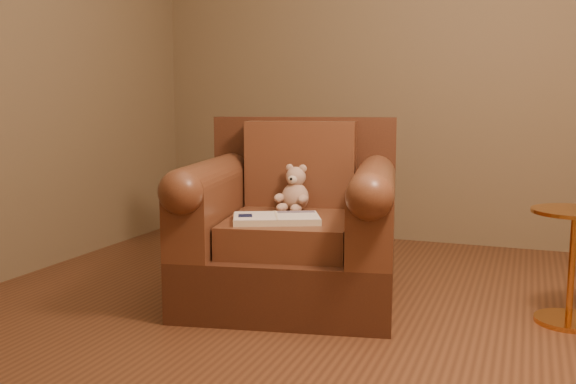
% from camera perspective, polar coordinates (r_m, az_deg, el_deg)
% --- Properties ---
extents(floor, '(4.00, 4.00, 0.00)m').
position_cam_1_polar(floor, '(2.90, 4.76, -12.27)').
color(floor, brown).
rests_on(floor, ground).
extents(armchair, '(1.19, 1.15, 0.92)m').
position_cam_1_polar(armchair, '(3.29, 0.45, -3.34)').
color(armchair, '#472717').
rests_on(armchair, floor).
extents(teddy_bear, '(0.18, 0.20, 0.25)m').
position_cam_1_polar(teddy_bear, '(3.35, 0.57, -0.08)').
color(teddy_bear, tan).
rests_on(teddy_bear, armchair).
extents(guidebook, '(0.47, 0.39, 0.03)m').
position_cam_1_polar(guidebook, '(3.04, -1.05, -2.37)').
color(guidebook, beige).
rests_on(guidebook, armchair).
extents(side_table, '(0.38, 0.38, 0.53)m').
position_cam_1_polar(side_table, '(3.18, 23.93, -5.76)').
color(side_table, '#D5893A').
rests_on(side_table, floor).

